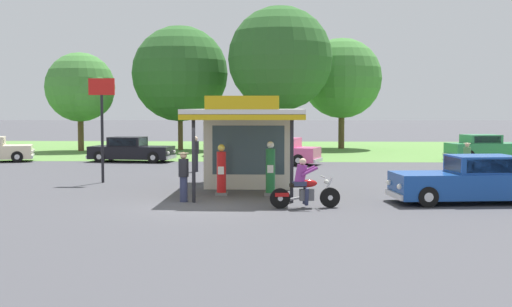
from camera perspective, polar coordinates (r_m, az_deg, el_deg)
The scene contains 18 objects.
ground_plane at distance 21.86m, azimuth -4.51°, elevation -4.45°, with size 300.00×300.00×0.00m, color #424247.
grass_verge_strip at distance 51.64m, azimuth -0.49°, elevation 0.36°, with size 120.00×24.00×0.01m, color #56843D.
service_station_kiosk at distance 27.27m, azimuth -0.51°, elevation 1.06°, with size 4.17×7.62×3.55m.
gas_pump_nearside at distance 24.54m, azimuth -2.93°, elevation -1.56°, with size 0.44×0.44×1.84m.
gas_pump_offside at distance 24.43m, azimuth 1.22°, elevation -1.45°, with size 0.44×0.44×1.96m.
motorcycle_with_rider at distance 21.41m, azimuth 4.05°, elevation -2.86°, with size 2.23×0.72×1.58m.
featured_classic_sedan at distance 23.66m, azimuth 17.62°, elevation -2.24°, with size 5.35×2.52×1.58m.
parked_car_back_row_centre_right at distance 40.40m, azimuth -10.47°, elevation 0.26°, with size 5.15×2.47×1.46m.
parked_car_second_row_spare at distance 43.48m, azimuth 18.80°, elevation 0.43°, with size 5.25×2.85×1.53m.
parked_car_back_row_far_left at distance 37.85m, azimuth 1.47°, elevation 0.14°, with size 5.61×3.26×1.49m.
bystander_standing_back_lot at distance 22.87m, azimuth -6.10°, elevation -1.82°, with size 0.37×0.37×1.68m.
bystander_leaning_by_kiosk at distance 33.57m, azimuth -5.11°, elevation 0.05°, with size 0.34×0.34×1.76m.
bystander_admiring_sedan at distance 33.02m, azimuth 17.30°, elevation -0.38°, with size 0.34×0.34×1.54m.
tree_oak_distant_spare at distance 51.23m, azimuth -6.55°, elevation 6.52°, with size 7.12×7.12×9.26m.
tree_oak_right at distance 47.73m, azimuth 2.18°, elevation 7.79°, with size 7.28×7.28×10.23m.
tree_oak_left at distance 51.03m, azimuth -14.39°, elevation 5.28°, with size 5.14×5.04×7.19m.
tree_oak_far_left at distance 53.05m, azimuth 7.14°, elevation 6.18°, with size 6.17×6.17×8.52m.
roadside_pole_sign at distance 29.24m, azimuth -12.82°, elevation 3.51°, with size 1.10×0.12×4.39m.
Camera 1 is at (2.63, -21.47, 3.16)m, focal length 47.61 mm.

